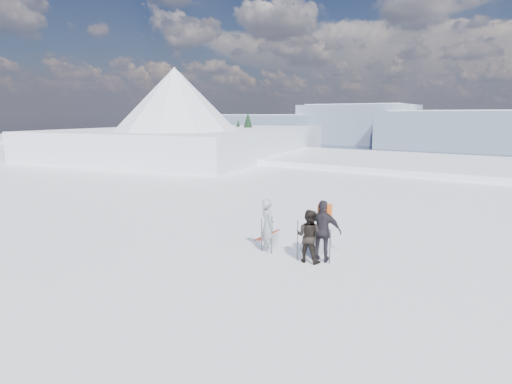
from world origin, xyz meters
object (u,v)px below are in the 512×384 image
skis_loose (266,234)px  skier_grey (268,226)px  skier_pack (323,231)px  skier_dark (309,236)px

skis_loose → skier_grey: bearing=-56.8°
skier_pack → skier_dark: bearing=23.6°
skier_grey → skier_dark: (1.60, -0.11, -0.07)m
skier_pack → skier_grey: bearing=-8.8°
skier_grey → skier_pack: skier_pack is taller
skier_dark → skier_pack: 0.48m
skier_grey → skier_pack: bearing=-139.9°
skier_dark → skis_loose: size_ratio=1.01×
skier_dark → skier_pack: skier_pack is taller
skier_pack → skis_loose: (-3.03, 1.46, -0.99)m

